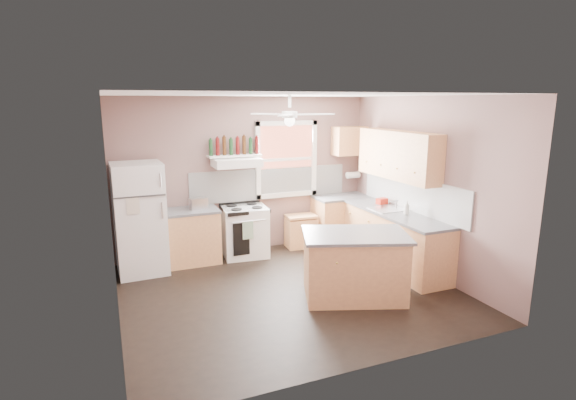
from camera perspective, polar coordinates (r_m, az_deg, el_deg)
name	(u,v)px	position (r m, az deg, el deg)	size (l,w,h in m)	color
floor	(289,291)	(6.45, 0.19, -11.52)	(4.50, 4.50, 0.00)	black
ceiling	(290,95)	(5.89, 0.21, 13.21)	(4.50, 4.50, 0.00)	white
wall_back	(245,175)	(7.91, -5.42, 3.16)	(4.50, 0.05, 2.70)	#765953
wall_right	(427,186)	(7.20, 17.20, 1.72)	(0.05, 4.00, 2.70)	#765953
wall_left	(108,214)	(5.59, -21.89, -1.62)	(0.05, 4.00, 2.70)	#765953
backsplash_back	(270,184)	(8.04, -2.24, 2.09)	(2.90, 0.03, 0.55)	white
backsplash_right	(412,194)	(7.43, 15.42, 0.79)	(0.03, 2.60, 0.55)	white
window_view	(286,159)	(8.08, -0.25, 5.20)	(1.00, 0.02, 1.20)	brown
window_frame	(287,159)	(8.05, -0.18, 5.18)	(1.16, 0.07, 1.36)	white
refrigerator	(140,219)	(7.23, -18.32, -2.28)	(0.73, 0.71, 1.72)	white
base_cabinet_left	(191,237)	(7.57, -12.27, -4.66)	(0.90, 0.60, 0.86)	#B97B4D
counter_left	(189,211)	(7.45, -12.43, -1.35)	(0.92, 0.62, 0.04)	#515154
toaster	(198,204)	(7.45, -11.30, -0.44)	(0.28, 0.16, 0.18)	silver
stove	(245,231)	(7.76, -5.50, -3.99)	(0.74, 0.64, 0.86)	white
range_hood	(237,162)	(7.54, -6.53, 4.75)	(0.78, 0.50, 0.14)	white
bottle_shelf	(235,156)	(7.64, -6.80, 5.61)	(0.90, 0.26, 0.03)	white
cart	(301,233)	(8.22, 1.66, -4.17)	(0.54, 0.36, 0.54)	#B97B4D
base_cabinet_corner	(341,220)	(8.48, 6.76, -2.60)	(1.00, 0.60, 0.86)	#B97B4D
base_cabinet_right	(394,240)	(7.45, 13.34, -4.99)	(0.60, 2.20, 0.86)	#B97B4D
counter_corner	(342,197)	(8.37, 6.83, 0.38)	(1.02, 0.62, 0.04)	#515154
counter_right	(395,213)	(7.32, 13.45, -1.64)	(0.62, 2.22, 0.04)	#515154
sink	(388,210)	(7.48, 12.57, -1.19)	(0.55, 0.45, 0.03)	silver
faucet	(396,204)	(7.55, 13.60, -0.52)	(0.03, 0.03, 0.14)	silver
upper_cabinet_right	(398,155)	(7.40, 13.79, 5.58)	(0.33, 1.80, 0.76)	#B97B4D
upper_cabinet_corner	(349,141)	(8.43, 7.78, 7.45)	(0.60, 0.33, 0.52)	#B97B4D
paper_towel	(353,175)	(8.60, 8.25, 3.17)	(0.12, 0.12, 0.26)	white
island	(354,267)	(6.20, 8.42, -8.39)	(1.31, 0.83, 0.86)	#B97B4D
island_top	(355,235)	(6.06, 8.56, -4.40)	(1.38, 0.90, 0.04)	#515154
ceiling_fan_hub	(290,115)	(5.90, 0.21, 10.78)	(0.20, 0.20, 0.08)	white
soap_bottle	(407,208)	(7.15, 14.84, -0.98)	(0.09, 0.09, 0.22)	silver
red_caddy	(382,201)	(7.83, 11.84, -0.13)	(0.18, 0.12, 0.10)	red
wine_bottles	(234,146)	(7.63, -6.82, 6.79)	(0.86, 0.06, 0.31)	#143819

